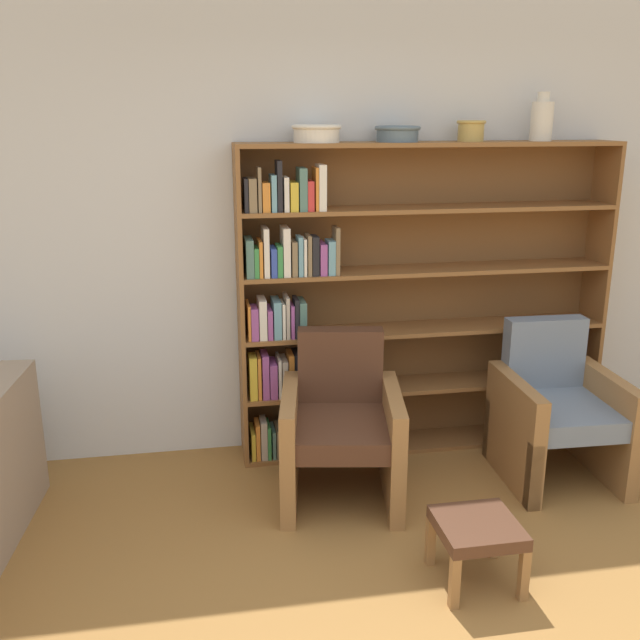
# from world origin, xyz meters

# --- Properties ---
(wall_back) EXTENTS (12.00, 0.06, 2.75)m
(wall_back) POSITION_xyz_m (0.00, 2.42, 1.38)
(wall_back) COLOR silver
(wall_back) RESTS_ON ground
(bookshelf) EXTENTS (2.28, 0.30, 1.90)m
(bookshelf) POSITION_xyz_m (0.30, 2.25, 0.95)
(bookshelf) COLOR brown
(bookshelf) RESTS_ON ground
(bowl_brass) EXTENTS (0.28, 0.28, 0.10)m
(bowl_brass) POSITION_xyz_m (-0.15, 2.23, 1.96)
(bowl_brass) COLOR silver
(bowl_brass) RESTS_ON bookshelf
(bowl_sage) EXTENTS (0.26, 0.26, 0.09)m
(bowl_sage) POSITION_xyz_m (0.32, 2.23, 1.95)
(bowl_sage) COLOR slate
(bowl_sage) RESTS_ON bookshelf
(bowl_olive) EXTENTS (0.17, 0.17, 0.12)m
(bowl_olive) POSITION_xyz_m (0.76, 2.23, 1.97)
(bowl_olive) COLOR tan
(bowl_olive) RESTS_ON bookshelf
(vase_tall) EXTENTS (0.13, 0.13, 0.28)m
(vase_tall) POSITION_xyz_m (1.20, 2.23, 2.02)
(vase_tall) COLOR silver
(vase_tall) RESTS_ON bookshelf
(armchair_leather) EXTENTS (0.75, 0.78, 0.90)m
(armchair_leather) POSITION_xyz_m (-0.11, 1.70, 0.40)
(armchair_leather) COLOR olive
(armchair_leather) RESTS_ON ground
(armchair_cushioned) EXTENTS (0.66, 0.70, 0.90)m
(armchair_cushioned) POSITION_xyz_m (1.17, 1.70, 0.40)
(armchair_cushioned) COLOR olive
(armchair_cushioned) RESTS_ON ground
(footstool) EXTENTS (0.36, 0.36, 0.31)m
(footstool) POSITION_xyz_m (0.33, 0.82, 0.25)
(footstool) COLOR olive
(footstool) RESTS_ON ground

